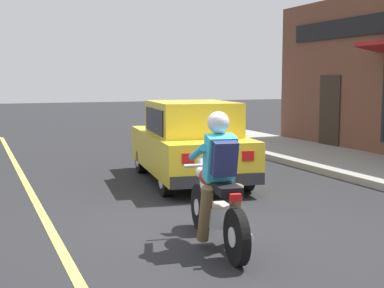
% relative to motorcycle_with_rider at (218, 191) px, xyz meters
% --- Properties ---
extents(ground_plane, '(80.00, 80.00, 0.00)m').
position_rel_motorcycle_with_rider_xyz_m(ground_plane, '(0.04, 0.80, -0.68)').
color(ground_plane, black).
extents(sidewalk_curb, '(2.60, 22.00, 0.14)m').
position_rel_motorcycle_with_rider_xyz_m(sidewalk_curb, '(5.38, 3.80, -0.61)').
color(sidewalk_curb, gray).
rests_on(sidewalk_curb, ground).
extents(lane_stripe, '(0.12, 19.80, 0.01)m').
position_rel_motorcycle_with_rider_xyz_m(lane_stripe, '(-1.76, 3.80, -0.67)').
color(lane_stripe, '#D1C64C').
rests_on(lane_stripe, ground).
extents(motorcycle_with_rider, '(0.63, 2.02, 1.62)m').
position_rel_motorcycle_with_rider_xyz_m(motorcycle_with_rider, '(0.00, 0.00, 0.00)').
color(motorcycle_with_rider, black).
rests_on(motorcycle_with_rider, ground).
extents(car_hatchback, '(2.08, 3.95, 1.57)m').
position_rel_motorcycle_with_rider_xyz_m(car_hatchback, '(1.22, 3.88, 0.09)').
color(car_hatchback, black).
rests_on(car_hatchback, ground).
extents(trash_bin, '(0.56, 0.56, 0.98)m').
position_rel_motorcycle_with_rider_xyz_m(trash_bin, '(4.46, 8.49, -0.04)').
color(trash_bin, '#2D2D33').
rests_on(trash_bin, sidewalk_curb).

